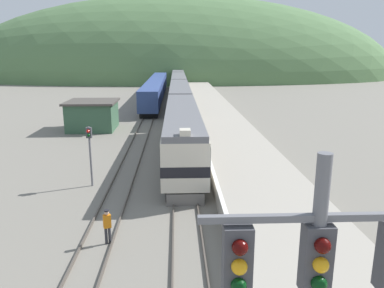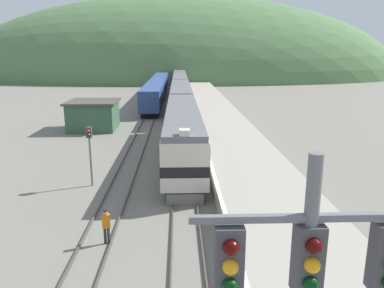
# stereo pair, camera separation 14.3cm
# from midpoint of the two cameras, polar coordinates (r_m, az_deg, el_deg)

# --- Properties ---
(track_main) EXTENTS (1.52, 180.00, 0.16)m
(track_main) POSITION_cam_midpoint_polar(r_m,az_deg,el_deg) (72.71, -1.75, 6.90)
(track_main) COLOR #4C443D
(track_main) RESTS_ON ground
(track_siding) EXTENTS (1.52, 180.00, 0.16)m
(track_siding) POSITION_cam_midpoint_polar(r_m,az_deg,el_deg) (72.82, -5.22, 6.86)
(track_siding) COLOR #4C443D
(track_siding) RESTS_ON ground
(platform) EXTENTS (5.99, 140.00, 1.15)m
(platform) POSITION_cam_midpoint_polar(r_m,az_deg,el_deg) (53.10, 3.63, 4.76)
(platform) COLOR #9E9689
(platform) RESTS_ON ground
(distant_hills) EXTENTS (151.18, 68.03, 53.98)m
(distant_hills) POSITION_cam_midpoint_polar(r_m,az_deg,el_deg) (132.57, -1.93, 10.08)
(distant_hills) COLOR #517547
(distant_hills) RESTS_ON ground
(station_shed) EXTENTS (5.76, 5.86, 3.40)m
(station_shed) POSITION_cam_midpoint_polar(r_m,az_deg,el_deg) (45.84, -14.69, 4.32)
(station_shed) COLOR #385B42
(station_shed) RESTS_ON ground
(express_train_lead_car) EXTENTS (2.98, 21.60, 4.64)m
(express_train_lead_car) POSITION_cam_midpoint_polar(r_m,az_deg,el_deg) (32.16, -1.30, 1.91)
(express_train_lead_car) COLOR black
(express_train_lead_car) RESTS_ON ground
(carriage_second) EXTENTS (2.97, 22.10, 4.28)m
(carriage_second) POSITION_cam_midpoint_polar(r_m,az_deg,el_deg) (54.83, -1.65, 6.93)
(carriage_second) COLOR black
(carriage_second) RESTS_ON ground
(carriage_third) EXTENTS (2.97, 22.10, 4.28)m
(carriage_third) POSITION_cam_midpoint_polar(r_m,az_deg,el_deg) (77.69, -1.79, 9.02)
(carriage_third) COLOR black
(carriage_third) RESTS_ON ground
(carriage_fourth) EXTENTS (2.97, 22.10, 4.28)m
(carriage_fourth) POSITION_cam_midpoint_polar(r_m,az_deg,el_deg) (100.61, -1.87, 10.16)
(carriage_fourth) COLOR black
(carriage_fourth) RESTS_ON ground
(carriage_fifth) EXTENTS (2.97, 22.10, 4.28)m
(carriage_fifth) POSITION_cam_midpoint_polar(r_m,az_deg,el_deg) (123.55, -1.92, 10.87)
(carriage_fifth) COLOR black
(carriage_fifth) RESTS_ON ground
(siding_train) EXTENTS (2.90, 45.34, 3.80)m
(siding_train) POSITION_cam_midpoint_polar(r_m,az_deg,el_deg) (73.26, -5.23, 8.38)
(siding_train) COLOR black
(siding_train) RESTS_ON ground
(signal_post_siding) EXTENTS (0.36, 0.42, 4.17)m
(signal_post_siding) POSITION_cam_midpoint_polar(r_m,az_deg,el_deg) (26.13, -15.19, 0.00)
(signal_post_siding) COLOR slate
(signal_post_siding) RESTS_ON ground
(track_worker) EXTENTS (0.41, 0.33, 1.76)m
(track_worker) POSITION_cam_midpoint_polar(r_m,az_deg,el_deg) (18.77, -12.72, -11.85)
(track_worker) COLOR #2D2D33
(track_worker) RESTS_ON ground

